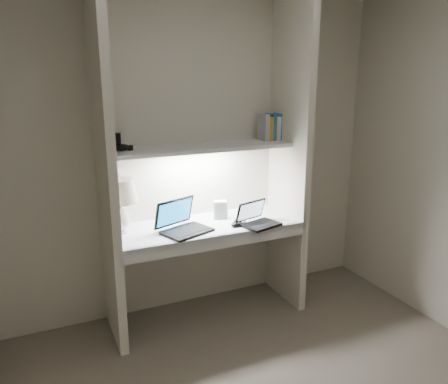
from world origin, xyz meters
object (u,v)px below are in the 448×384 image
speaker (220,210)px  book_row (272,127)px  table_lamp (119,197)px  laptop_netbook (257,219)px  laptop_main (182,224)px

speaker → book_row: (0.49, 0.06, 0.62)m
table_lamp → speaker: size_ratio=2.78×
speaker → book_row: 0.80m
table_lamp → speaker: (0.79, 0.00, -0.20)m
laptop_netbook → speaker: laptop_netbook is taller
laptop_netbook → speaker: 0.33m
laptop_netbook → laptop_main: bearing=153.3°
table_lamp → book_row: book_row is taller
book_row → laptop_netbook: bearing=-132.6°
speaker → book_row: size_ratio=0.67×
table_lamp → laptop_main: bearing=-18.9°
laptop_netbook → book_row: size_ratio=1.54×
speaker → book_row: book_row is taller
laptop_netbook → speaker: bearing=111.4°
speaker → table_lamp: bearing=-163.0°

